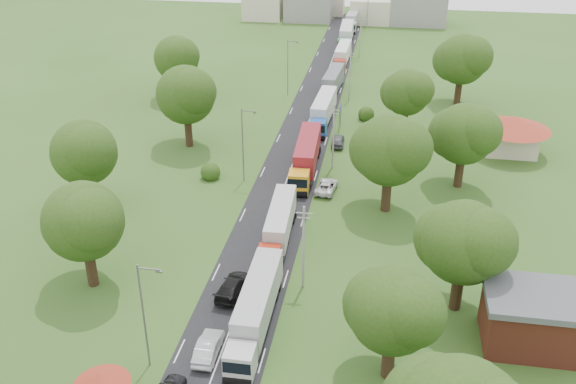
# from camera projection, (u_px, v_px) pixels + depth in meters

# --- Properties ---
(ground) EXTENTS (260.00, 260.00, 0.00)m
(ground) POSITION_uv_depth(u_px,v_px,m) (262.00, 244.00, 70.05)
(ground) COLOR #2E4E1A
(ground) RESTS_ON ground
(road) EXTENTS (8.00, 200.00, 0.04)m
(road) POSITION_uv_depth(u_px,v_px,m) (291.00, 168.00, 87.57)
(road) COLOR black
(road) RESTS_ON ground
(info_sign) EXTENTS (0.12, 3.10, 4.10)m
(info_sign) POSITION_uv_depth(u_px,v_px,m) (340.00, 111.00, 98.57)
(info_sign) COLOR slate
(info_sign) RESTS_ON ground
(pole_1) EXTENTS (1.60, 0.24, 9.00)m
(pole_1) POSITION_uv_depth(u_px,v_px,m) (303.00, 246.00, 60.97)
(pole_1) COLOR gray
(pole_1) RESTS_ON ground
(pole_2) EXTENTS (1.60, 0.24, 9.00)m
(pole_2) POSITION_uv_depth(u_px,v_px,m) (333.00, 136.00, 85.49)
(pole_2) COLOR gray
(pole_2) RESTS_ON ground
(pole_3) EXTENTS (1.60, 0.24, 9.00)m
(pole_3) POSITION_uv_depth(u_px,v_px,m) (350.00, 74.00, 110.01)
(pole_3) COLOR gray
(pole_3) RESTS_ON ground
(pole_4) EXTENTS (1.60, 0.24, 9.00)m
(pole_4) POSITION_uv_depth(u_px,v_px,m) (360.00, 35.00, 134.54)
(pole_4) COLOR gray
(pole_4) RESTS_ON ground
(pole_5) EXTENTS (1.60, 0.24, 9.00)m
(pole_5) POSITION_uv_depth(u_px,v_px,m) (368.00, 8.00, 159.06)
(pole_5) COLOR gray
(pole_5) RESTS_ON ground
(lamp_0) EXTENTS (2.03, 0.22, 10.00)m
(lamp_0) POSITION_uv_depth(u_px,v_px,m) (145.00, 312.00, 50.76)
(lamp_0) COLOR slate
(lamp_0) RESTS_ON ground
(lamp_1) EXTENTS (2.03, 0.22, 10.00)m
(lamp_1) POSITION_uv_depth(u_px,v_px,m) (244.00, 142.00, 81.41)
(lamp_1) COLOR slate
(lamp_1) RESTS_ON ground
(lamp_2) EXTENTS (2.03, 0.22, 10.00)m
(lamp_2) POSITION_uv_depth(u_px,v_px,m) (289.00, 65.00, 112.07)
(lamp_2) COLOR slate
(lamp_2) RESTS_ON ground
(tree_2) EXTENTS (8.00, 8.00, 10.10)m
(tree_2) POSITION_uv_depth(u_px,v_px,m) (393.00, 309.00, 49.34)
(tree_2) COLOR #382616
(tree_2) RESTS_ON ground
(tree_3) EXTENTS (8.80, 8.80, 11.07)m
(tree_3) POSITION_uv_depth(u_px,v_px,m) (464.00, 241.00, 56.95)
(tree_3) COLOR #382616
(tree_3) RESTS_ON ground
(tree_4) EXTENTS (9.60, 9.60, 12.05)m
(tree_4) POSITION_uv_depth(u_px,v_px,m) (390.00, 150.00, 73.46)
(tree_4) COLOR #382616
(tree_4) RESTS_ON ground
(tree_5) EXTENTS (8.80, 8.80, 11.07)m
(tree_5) POSITION_uv_depth(u_px,v_px,m) (464.00, 134.00, 79.43)
(tree_5) COLOR #382616
(tree_5) RESTS_ON ground
(tree_6) EXTENTS (8.00, 8.00, 10.10)m
(tree_6) POSITION_uv_depth(u_px,v_px,m) (407.00, 92.00, 95.62)
(tree_6) COLOR #382616
(tree_6) RESTS_ON ground
(tree_7) EXTENTS (9.60, 9.60, 12.05)m
(tree_7) POSITION_uv_depth(u_px,v_px,m) (462.00, 59.00, 106.89)
(tree_7) COLOR #382616
(tree_7) RESTS_ON ground
(tree_10) EXTENTS (8.80, 8.80, 11.07)m
(tree_10) POSITION_uv_depth(u_px,v_px,m) (84.00, 220.00, 60.29)
(tree_10) COLOR #382616
(tree_10) RESTS_ON ground
(tree_11) EXTENTS (8.80, 8.80, 11.07)m
(tree_11) POSITION_uv_depth(u_px,v_px,m) (84.00, 152.00, 74.45)
(tree_11) COLOR #382616
(tree_11) RESTS_ON ground
(tree_12) EXTENTS (9.60, 9.60, 12.05)m
(tree_12) POSITION_uv_depth(u_px,v_px,m) (186.00, 94.00, 90.81)
(tree_12) COLOR #382616
(tree_12) RESTS_ON ground
(tree_13) EXTENTS (8.80, 8.80, 11.07)m
(tree_13) POSITION_uv_depth(u_px,v_px,m) (177.00, 58.00, 109.77)
(tree_13) COLOR #382616
(tree_13) RESTS_ON ground
(house_brick) EXTENTS (8.60, 6.60, 5.20)m
(house_brick) POSITION_uv_depth(u_px,v_px,m) (533.00, 319.00, 54.54)
(house_brick) COLOR maroon
(house_brick) RESTS_ON ground
(house_cream) EXTENTS (10.08, 10.08, 5.80)m
(house_cream) POSITION_uv_depth(u_px,v_px,m) (513.00, 129.00, 90.29)
(house_cream) COLOR beige
(house_cream) RESTS_ON ground
(distant_town) EXTENTS (52.00, 8.00, 8.00)m
(distant_town) POSITION_uv_depth(u_px,v_px,m) (350.00, 8.00, 164.69)
(distant_town) COLOR gray
(distant_town) RESTS_ON ground
(truck_0) EXTENTS (2.58, 14.61, 4.05)m
(truck_0) POSITION_uv_depth(u_px,v_px,m) (256.00, 308.00, 56.67)
(truck_0) COLOR #BDBDBD
(truck_0) RESTS_ON ground
(truck_1) EXTENTS (2.82, 13.60, 3.76)m
(truck_1) POSITION_uv_depth(u_px,v_px,m) (279.00, 225.00, 69.83)
(truck_1) COLOR #A42612
(truck_1) RESTS_ON ground
(truck_2) EXTENTS (3.16, 15.48, 4.28)m
(truck_2) POSITION_uv_depth(u_px,v_px,m) (306.00, 156.00, 85.55)
(truck_2) COLOR orange
(truck_2) RESTS_ON ground
(truck_3) EXTENTS (2.97, 14.57, 4.03)m
(truck_3) POSITION_uv_depth(u_px,v_px,m) (323.00, 110.00, 101.41)
(truck_3) COLOR #194A97
(truck_3) RESTS_ON ground
(truck_4) EXTENTS (3.07, 13.78, 3.81)m
(truck_4) POSITION_uv_depth(u_px,v_px,m) (333.00, 82.00, 114.78)
(truck_4) COLOR silver
(truck_4) RESTS_ON ground
(truck_5) EXTENTS (2.55, 13.61, 3.77)m
(truck_5) POSITION_uv_depth(u_px,v_px,m) (343.00, 55.00, 130.81)
(truck_5) COLOR maroon
(truck_5) RESTS_ON ground
(truck_6) EXTENTS (2.99, 15.43, 4.27)m
(truck_6) POSITION_uv_depth(u_px,v_px,m) (346.00, 35.00, 144.78)
(truck_6) COLOR #286A31
(truck_6) RESTS_ON ground
(truck_7) EXTENTS (3.04, 14.18, 3.92)m
(truck_7) POSITION_uv_depth(u_px,v_px,m) (353.00, 20.00, 159.47)
(truck_7) COLOR #A2A2A2
(truck_7) RESTS_ON ground
(car_lane_mid) EXTENTS (1.75, 4.84, 1.59)m
(car_lane_mid) POSITION_uv_depth(u_px,v_px,m) (208.00, 347.00, 54.07)
(car_lane_mid) COLOR #AFB3B8
(car_lane_mid) RESTS_ON ground
(car_lane_rear) EXTENTS (3.01, 5.89, 1.64)m
(car_lane_rear) POSITION_uv_depth(u_px,v_px,m) (233.00, 287.00, 61.76)
(car_lane_rear) COLOR black
(car_lane_rear) RESTS_ON ground
(car_verge_near) EXTENTS (2.83, 5.23, 1.39)m
(car_verge_near) POSITION_uv_depth(u_px,v_px,m) (327.00, 186.00, 81.03)
(car_verge_near) COLOR silver
(car_verge_near) RESTS_ON ground
(car_verge_far) EXTENTS (2.06, 4.69, 1.57)m
(car_verge_far) POSITION_uv_depth(u_px,v_px,m) (338.00, 140.00, 94.05)
(car_verge_far) COLOR #4F5255
(car_verge_far) RESTS_ON ground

